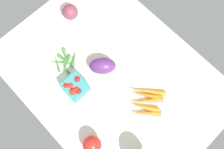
% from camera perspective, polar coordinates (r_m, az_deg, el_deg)
% --- Properties ---
extents(tablecloth, '(1.04, 0.76, 0.02)m').
position_cam_1_polar(tablecloth, '(1.21, -0.00, -0.42)').
color(tablecloth, silver).
rests_on(tablecloth, ground).
extents(carrot_bunch, '(0.20, 0.20, 0.03)m').
position_cam_1_polar(carrot_bunch, '(1.17, 7.55, -6.04)').
color(carrot_bunch, orange).
rests_on(carrot_bunch, tablecloth).
extents(eggplant, '(0.14, 0.14, 0.08)m').
position_cam_1_polar(eggplant, '(1.18, -2.12, 1.97)').
color(eggplant, '#602E74').
rests_on(eggplant, tablecloth).
extents(okra_pile, '(0.13, 0.14, 0.02)m').
position_cam_1_polar(okra_pile, '(1.24, -10.23, 2.97)').
color(okra_pile, '#528640').
rests_on(okra_pile, tablecloth).
extents(berry_basket, '(0.10, 0.10, 0.08)m').
position_cam_1_polar(berry_basket, '(1.16, -8.23, -2.86)').
color(berry_basket, teal).
rests_on(berry_basket, tablecloth).
extents(red_onion_near_basket, '(0.08, 0.08, 0.08)m').
position_cam_1_polar(red_onion_near_basket, '(1.32, -9.31, 13.60)').
color(red_onion_near_basket, '#85394C').
rests_on(red_onion_near_basket, tablecloth).
extents(bell_pepper_red, '(0.11, 0.11, 0.08)m').
position_cam_1_polar(bell_pepper_red, '(1.11, -4.48, -15.43)').
color(bell_pepper_red, red).
rests_on(bell_pepper_red, tablecloth).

